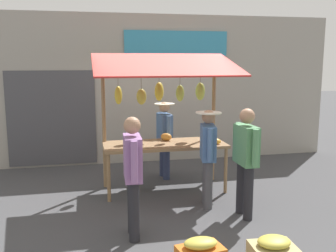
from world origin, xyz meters
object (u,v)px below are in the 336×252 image
at_px(vendor_with_sunhat, 165,134).
at_px(shopper_with_shopping_bag, 133,169).
at_px(shopper_with_ponytail, 246,155).
at_px(shopper_in_grey_tee, 208,151).
at_px(market_stall, 165,106).

height_order(vendor_with_sunhat, shopper_with_shopping_bag, shopper_with_shopping_bag).
distance_m(vendor_with_sunhat, shopper_with_ponytail, 2.34).
bearing_deg(shopper_with_ponytail, vendor_with_sunhat, 18.73).
bearing_deg(shopper_with_shopping_bag, vendor_with_sunhat, -17.74).
distance_m(shopper_with_shopping_bag, shopper_in_grey_tee, 1.58).
bearing_deg(shopper_in_grey_tee, vendor_with_sunhat, 24.24).
bearing_deg(shopper_with_shopping_bag, market_stall, -21.04).
relative_size(vendor_with_sunhat, shopper_with_ponytail, 0.93).
xyz_separation_m(vendor_with_sunhat, shopper_in_grey_tee, (-0.37, 1.68, 0.03)).
bearing_deg(shopper_in_grey_tee, market_stall, 39.62).
relative_size(vendor_with_sunhat, shopper_with_shopping_bag, 0.94).
height_order(vendor_with_sunhat, shopper_with_ponytail, shopper_with_ponytail).
xyz_separation_m(market_stall, shopper_in_grey_tee, (-0.51, 0.97, -0.62)).
bearing_deg(vendor_with_sunhat, shopper_with_shopping_bag, -24.74).
bearing_deg(shopper_with_ponytail, shopper_with_shopping_bag, 100.12).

